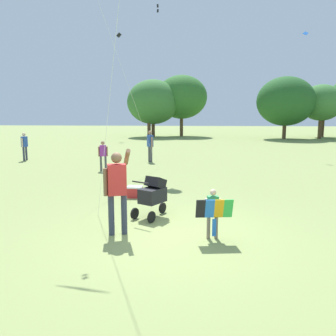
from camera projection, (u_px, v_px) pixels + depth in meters
ground_plane at (166, 234)px, 7.50m from camera, size 120.00×120.00×0.00m
treeline_distant at (242, 101)px, 35.60m from camera, size 25.47×8.13×6.51m
child_with_butterfly_kite at (213, 210)px, 7.10m from camera, size 0.75×0.38×1.05m
person_adult_flyer at (117, 186)px, 7.32m from camera, size 0.58×0.65×1.85m
stroller at (153, 193)px, 8.62m from camera, size 0.86×1.08×1.03m
person_red_shirt at (103, 153)px, 15.50m from camera, size 0.41×0.25×1.33m
person_sitting_far at (24, 144)px, 18.81m from camera, size 0.24×0.48×1.51m
person_couple_left at (150, 144)px, 18.24m from camera, size 0.37×0.46×1.63m
cooler_box at (135, 192)px, 10.70m from camera, size 0.45×0.33×0.35m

